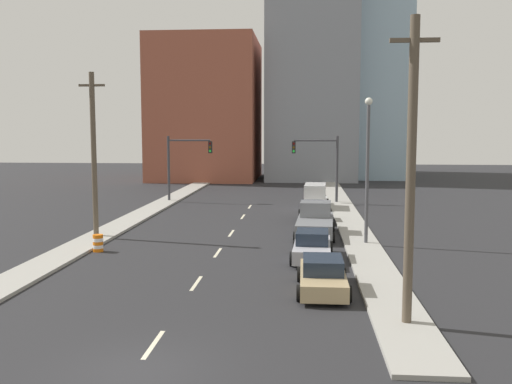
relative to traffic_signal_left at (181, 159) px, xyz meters
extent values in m
plane|color=#262628|center=(6.71, -37.53, -3.99)|extent=(200.00, 200.00, 0.00)
cube|color=#9E9B93|center=(-1.35, 7.97, -3.91)|extent=(2.07, 90.99, 0.16)
cube|color=#9E9B93|center=(14.77, 7.97, -3.91)|extent=(2.07, 90.99, 0.16)
cube|color=beige|center=(6.71, -35.53, -3.99)|extent=(0.16, 2.40, 0.01)
cube|color=beige|center=(6.71, -28.32, -3.99)|extent=(0.16, 2.40, 0.01)
cube|color=beige|center=(6.71, -22.01, -3.99)|extent=(0.16, 2.40, 0.01)
cube|color=beige|center=(6.71, -16.03, -3.99)|extent=(0.16, 2.40, 0.01)
cube|color=beige|center=(6.71, -8.83, -3.99)|extent=(0.16, 2.40, 0.01)
cube|color=beige|center=(6.71, -2.95, -3.99)|extent=(0.16, 2.40, 0.01)
cube|color=#9E513D|center=(-1.95, 26.31, 5.52)|extent=(14.00, 16.00, 19.01)
cube|color=gray|center=(12.37, 30.31, 11.15)|extent=(12.00, 20.00, 30.28)
cube|color=#99B7CC|center=(19.27, 34.31, 16.04)|extent=(13.00, 20.00, 40.06)
cylinder|color=#38383D|center=(-1.20, 0.00, -0.91)|extent=(0.24, 0.24, 6.16)
cylinder|color=#38383D|center=(0.78, 0.00, 1.77)|extent=(3.95, 0.16, 0.16)
cube|color=black|center=(2.76, 0.00, 1.14)|extent=(0.34, 0.32, 1.10)
cylinder|color=#4C0C0C|center=(2.76, -0.17, 1.48)|extent=(0.22, 0.04, 0.22)
cylinder|color=#593F0C|center=(2.76, -0.17, 1.14)|extent=(0.22, 0.04, 0.22)
cylinder|color=#26E53F|center=(2.76, -0.17, 0.80)|extent=(0.22, 0.04, 0.22)
cylinder|color=#38383D|center=(14.44, 0.00, -0.91)|extent=(0.24, 0.24, 6.16)
cylinder|color=#38383D|center=(12.47, 0.00, 1.77)|extent=(3.95, 0.16, 0.16)
cube|color=black|center=(10.49, 0.00, 1.14)|extent=(0.34, 0.32, 1.10)
cylinder|color=#4C0C0C|center=(10.49, -0.17, 1.48)|extent=(0.22, 0.04, 0.22)
cylinder|color=#593F0C|center=(10.49, -0.17, 1.14)|extent=(0.22, 0.04, 0.22)
cylinder|color=#26E53F|center=(10.49, -0.17, 0.80)|extent=(0.22, 0.04, 0.22)
cylinder|color=brown|center=(14.89, -33.19, 1.19)|extent=(0.32, 0.32, 10.36)
cube|color=brown|center=(14.89, -33.19, 5.57)|extent=(1.60, 0.14, 0.14)
cylinder|color=brown|center=(-1.50, -18.29, 1.11)|extent=(0.32, 0.32, 10.19)
cube|color=brown|center=(-1.50, -18.29, 5.40)|extent=(1.60, 0.14, 0.14)
cylinder|color=orange|center=(0.08, -22.26, -3.90)|extent=(0.56, 0.56, 0.19)
cylinder|color=white|center=(0.08, -22.26, -3.71)|extent=(0.56, 0.56, 0.19)
cylinder|color=orange|center=(0.08, -22.26, -3.52)|extent=(0.56, 0.56, 0.19)
cylinder|color=white|center=(0.08, -22.26, -3.33)|extent=(0.56, 0.56, 0.19)
cylinder|color=orange|center=(0.08, -22.26, -3.14)|extent=(0.56, 0.56, 0.19)
cylinder|color=#4C4C51|center=(15.03, -19.25, 0.05)|extent=(0.20, 0.20, 8.09)
sphere|color=white|center=(15.03, -19.25, 4.32)|extent=(0.44, 0.44, 0.44)
cube|color=tan|center=(12.18, -29.12, -3.49)|extent=(1.85, 4.74, 0.65)
cube|color=#1E2838|center=(12.18, -29.12, -2.86)|extent=(1.63, 2.13, 0.60)
cylinder|color=black|center=(11.22, -27.65, -3.66)|extent=(0.22, 0.66, 0.66)
cylinder|color=black|center=(13.14, -27.65, -3.66)|extent=(0.22, 0.66, 0.66)
cylinder|color=black|center=(11.22, -30.59, -3.66)|extent=(0.22, 0.66, 0.66)
cylinder|color=black|center=(13.14, -30.58, -3.66)|extent=(0.22, 0.66, 0.66)
cube|color=#B2B2BC|center=(11.84, -23.34, -3.45)|extent=(2.03, 4.76, 0.69)
cube|color=#1E2838|center=(11.84, -23.34, -2.78)|extent=(1.71, 2.17, 0.64)
cylinder|color=black|center=(10.94, -21.85, -3.63)|extent=(0.25, 0.73, 0.72)
cylinder|color=black|center=(12.85, -21.92, -3.63)|extent=(0.25, 0.73, 0.72)
cylinder|color=black|center=(10.83, -24.76, -3.63)|extent=(0.25, 0.73, 0.72)
cylinder|color=black|center=(12.74, -24.83, -3.63)|extent=(0.25, 0.73, 0.72)
cube|color=slate|center=(12.13, -16.69, -3.33)|extent=(2.51, 6.36, 0.98)
cube|color=slate|center=(12.17, -15.76, -2.36)|extent=(2.02, 1.97, 0.95)
cylinder|color=black|center=(11.09, -14.70, -3.68)|extent=(0.25, 0.64, 0.63)
cylinder|color=black|center=(13.35, -14.81, -3.68)|extent=(0.25, 0.64, 0.63)
cylinder|color=black|center=(10.90, -18.57, -3.68)|extent=(0.25, 0.64, 0.63)
cylinder|color=black|center=(13.16, -18.69, -3.68)|extent=(0.25, 0.64, 0.63)
cube|color=black|center=(12.09, -10.61, -3.46)|extent=(1.91, 4.50, 0.68)
cube|color=#1E2838|center=(12.09, -10.61, -2.81)|extent=(1.60, 2.06, 0.63)
cylinder|color=black|center=(11.14, -9.28, -3.64)|extent=(0.25, 0.71, 0.70)
cylinder|color=black|center=(12.92, -9.20, -3.64)|extent=(0.25, 0.71, 0.70)
cylinder|color=black|center=(11.27, -12.02, -3.64)|extent=(0.25, 0.71, 0.70)
cylinder|color=black|center=(13.05, -11.94, -3.64)|extent=(0.25, 0.71, 0.70)
cube|color=silver|center=(12.41, -3.80, -3.52)|extent=(2.27, 5.99, 0.56)
cube|color=silver|center=(12.39, -4.10, -2.54)|extent=(1.92, 3.74, 1.40)
cylinder|color=black|center=(11.48, -1.92, -3.65)|extent=(0.25, 0.69, 0.68)
cylinder|color=black|center=(13.52, -2.03, -3.65)|extent=(0.25, 0.69, 0.68)
cylinder|color=black|center=(11.30, -5.58, -3.65)|extent=(0.25, 0.69, 0.68)
cylinder|color=black|center=(13.34, -5.68, -3.65)|extent=(0.25, 0.69, 0.68)
camera|label=1|loc=(11.31, -52.39, 2.65)|focal=40.00mm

